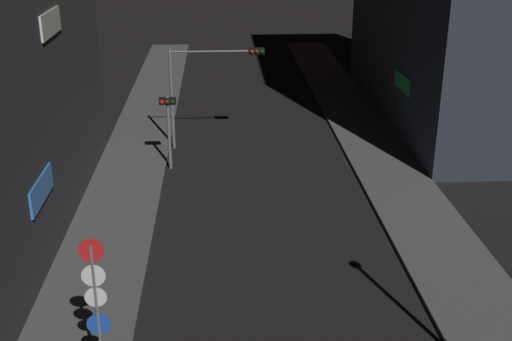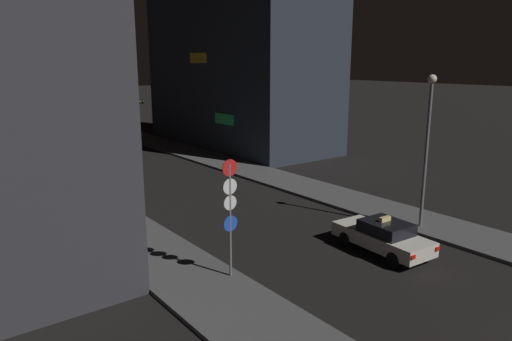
# 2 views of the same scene
# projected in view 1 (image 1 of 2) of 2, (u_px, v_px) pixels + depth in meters

# --- Properties ---
(sidewalk_left) EXTENTS (3.38, 60.38, 0.16)m
(sidewalk_left) POSITION_uv_depth(u_px,v_px,m) (133.00, 163.00, 32.97)
(sidewalk_left) COLOR #4C4C4C
(sidewalk_left) RESTS_ON ground_plane
(sidewalk_right) EXTENTS (3.38, 60.38, 0.16)m
(sidewalk_right) POSITION_uv_depth(u_px,v_px,m) (380.00, 158.00, 33.65)
(sidewalk_right) COLOR #4C4C4C
(sidewalk_right) RESTS_ON ground_plane
(traffic_light_overhead) EXTENTS (4.91, 0.42, 5.44)m
(traffic_light_overhead) POSITION_uv_depth(u_px,v_px,m) (207.00, 75.00, 33.86)
(traffic_light_overhead) COLOR slate
(traffic_light_overhead) RESTS_ON ground_plane
(traffic_light_left_kerb) EXTENTS (0.80, 0.42, 3.71)m
(traffic_light_left_kerb) POSITION_uv_depth(u_px,v_px,m) (168.00, 117.00, 31.48)
(traffic_light_left_kerb) COLOR slate
(traffic_light_left_kerb) RESTS_ON ground_plane
(sign_pole_left) EXTENTS (0.63, 0.10, 4.50)m
(sign_pole_left) POSITION_uv_depth(u_px,v_px,m) (97.00, 304.00, 16.34)
(sign_pole_left) COLOR slate
(sign_pole_left) RESTS_ON sidewalk_left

